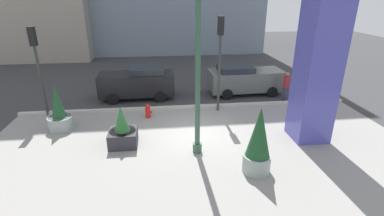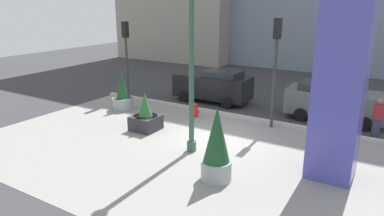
# 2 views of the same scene
# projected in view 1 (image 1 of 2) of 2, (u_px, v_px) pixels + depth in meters

# --- Properties ---
(ground_plane) EXTENTS (60.00, 60.00, 0.00)m
(ground_plane) POSITION_uv_depth(u_px,v_px,m) (188.00, 103.00, 16.92)
(ground_plane) COLOR #38383A
(plaza_pavement) EXTENTS (18.00, 10.00, 0.02)m
(plaza_pavement) POSITION_uv_depth(u_px,v_px,m) (203.00, 157.00, 11.40)
(plaza_pavement) COLOR gray
(plaza_pavement) RESTS_ON ground_plane
(curb_strip) EXTENTS (18.00, 0.24, 0.16)m
(curb_strip) POSITION_uv_depth(u_px,v_px,m) (189.00, 107.00, 16.08)
(curb_strip) COLOR #B7B2A8
(curb_strip) RESTS_ON ground_plane
(lamp_post) EXTENTS (0.44, 0.44, 6.85)m
(lamp_post) POSITION_uv_depth(u_px,v_px,m) (198.00, 72.00, 10.49)
(lamp_post) COLOR #335642
(lamp_post) RESTS_ON ground_plane
(art_pillar_blue) EXTENTS (1.44, 1.44, 5.83)m
(art_pillar_blue) POSITION_uv_depth(u_px,v_px,m) (317.00, 74.00, 11.83)
(art_pillar_blue) COLOR #4C4CAD
(art_pillar_blue) RESTS_ON ground_plane
(potted_plant_curbside) EXTENTS (0.99, 0.99, 2.51)m
(potted_plant_curbside) POSITION_uv_depth(u_px,v_px,m) (258.00, 143.00, 10.04)
(potted_plant_curbside) COLOR gray
(potted_plant_curbside) RESTS_ON ground_plane
(potted_plant_mid_plaza) EXTENTS (1.12, 1.12, 2.18)m
(potted_plant_mid_plaza) POSITION_uv_depth(u_px,v_px,m) (59.00, 114.00, 13.39)
(potted_plant_mid_plaza) COLOR gray
(potted_plant_mid_plaza) RESTS_ON ground_plane
(potted_plant_near_left) EXTENTS (1.16, 1.16, 1.75)m
(potted_plant_near_left) POSITION_uv_depth(u_px,v_px,m) (123.00, 132.00, 12.06)
(potted_plant_near_left) COLOR #2D2D33
(potted_plant_near_left) RESTS_ON ground_plane
(fire_hydrant) EXTENTS (0.36, 0.26, 0.75)m
(fire_hydrant) POSITION_uv_depth(u_px,v_px,m) (148.00, 111.00, 14.79)
(fire_hydrant) COLOR red
(fire_hydrant) RESTS_ON ground_plane
(traffic_light_far_side) EXTENTS (0.28, 0.42, 4.94)m
(traffic_light_far_side) POSITION_uv_depth(u_px,v_px,m) (220.00, 50.00, 14.61)
(traffic_light_far_side) COLOR #333833
(traffic_light_far_side) RESTS_ON ground_plane
(traffic_light_corner) EXTENTS (0.28, 0.42, 4.52)m
(traffic_light_corner) POSITION_uv_depth(u_px,v_px,m) (37.00, 57.00, 14.11)
(traffic_light_corner) COLOR #333833
(traffic_light_corner) RESTS_ON ground_plane
(car_passing_lane) EXTENTS (4.42, 2.04, 1.89)m
(car_passing_lane) POSITION_uv_depth(u_px,v_px,m) (138.00, 83.00, 17.31)
(car_passing_lane) COLOR black
(car_passing_lane) RESTS_ON ground_plane
(car_intersection) EXTENTS (4.65, 2.23, 1.80)m
(car_intersection) POSITION_uv_depth(u_px,v_px,m) (245.00, 79.00, 18.14)
(car_intersection) COLOR #565B56
(car_intersection) RESTS_ON ground_plane
(pedestrian_by_curb) EXTENTS (0.47, 0.47, 1.73)m
(pedestrian_by_curb) POSITION_uv_depth(u_px,v_px,m) (286.00, 85.00, 16.88)
(pedestrian_by_curb) COLOR #33384C
(pedestrian_by_curb) RESTS_ON ground_plane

